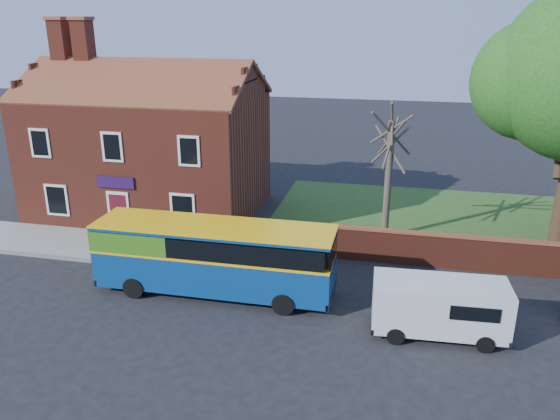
# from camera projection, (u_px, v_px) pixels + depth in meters

# --- Properties ---
(ground) EXTENTS (120.00, 120.00, 0.00)m
(ground) POSITION_uv_depth(u_px,v_px,m) (197.00, 324.00, 19.91)
(ground) COLOR black
(ground) RESTS_ON ground
(pavement) EXTENTS (18.00, 3.50, 0.12)m
(pavement) POSITION_uv_depth(u_px,v_px,m) (104.00, 246.00, 26.63)
(pavement) COLOR gray
(pavement) RESTS_ON ground
(kerb) EXTENTS (18.00, 0.15, 0.14)m
(kerb) POSITION_uv_depth(u_px,v_px,m) (84.00, 260.00, 25.02)
(kerb) COLOR slate
(kerb) RESTS_ON ground
(grass_strip) EXTENTS (26.00, 12.00, 0.04)m
(grass_strip) POSITION_uv_depth(u_px,v_px,m) (513.00, 227.00, 29.18)
(grass_strip) COLOR #426B28
(grass_strip) RESTS_ON ground
(shop_building) EXTENTS (12.30, 8.13, 10.50)m
(shop_building) POSITION_uv_depth(u_px,v_px,m) (150.00, 152.00, 30.80)
(shop_building) COLOR maroon
(shop_building) RESTS_ON ground
(boundary_wall) EXTENTS (22.00, 0.38, 1.60)m
(boundary_wall) POSITION_uv_depth(u_px,v_px,m) (540.00, 259.00, 23.39)
(boundary_wall) COLOR maroon
(boundary_wall) RESTS_ON ground
(bus) EXTENTS (9.57, 2.52, 2.92)m
(bus) POSITION_uv_depth(u_px,v_px,m) (207.00, 254.00, 21.78)
(bus) COLOR navy
(bus) RESTS_ON ground
(van_near) EXTENTS (4.69, 2.12, 2.02)m
(van_near) POSITION_uv_depth(u_px,v_px,m) (440.00, 306.00, 18.94)
(van_near) COLOR silver
(van_near) RESTS_ON ground
(bare_tree) EXTENTS (2.45, 2.92, 6.54)m
(bare_tree) POSITION_uv_depth(u_px,v_px,m) (389.00, 174.00, 26.69)
(bare_tree) COLOR #4C4238
(bare_tree) RESTS_ON ground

